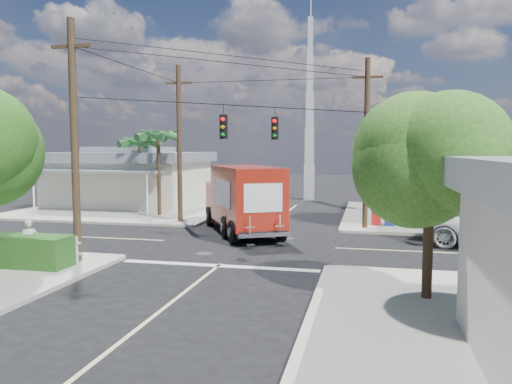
% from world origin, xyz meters
% --- Properties ---
extents(ground, '(120.00, 120.00, 0.00)m').
position_xyz_m(ground, '(0.00, 0.00, 0.00)').
color(ground, black).
rests_on(ground, ground).
extents(sidewalk_ne, '(14.12, 14.12, 0.14)m').
position_xyz_m(sidewalk_ne, '(10.88, 10.88, 0.07)').
color(sidewalk_ne, '#A49F94').
rests_on(sidewalk_ne, ground).
extents(sidewalk_nw, '(14.12, 14.12, 0.14)m').
position_xyz_m(sidewalk_nw, '(-10.88, 10.88, 0.07)').
color(sidewalk_nw, '#A49F94').
rests_on(sidewalk_nw, ground).
extents(road_markings, '(32.00, 32.00, 0.01)m').
position_xyz_m(road_markings, '(0.00, -1.47, 0.01)').
color(road_markings, beige).
rests_on(road_markings, ground).
extents(building_ne, '(11.80, 10.20, 4.50)m').
position_xyz_m(building_ne, '(12.50, 11.97, 2.32)').
color(building_ne, silver).
rests_on(building_ne, sidewalk_ne).
extents(building_nw, '(10.80, 10.20, 4.30)m').
position_xyz_m(building_nw, '(-12.00, 12.46, 2.22)').
color(building_nw, beige).
rests_on(building_nw, sidewalk_nw).
extents(radio_tower, '(0.80, 0.80, 17.00)m').
position_xyz_m(radio_tower, '(0.50, 20.00, 5.64)').
color(radio_tower, silver).
rests_on(radio_tower, ground).
extents(tree_ne_front, '(4.21, 4.14, 6.66)m').
position_xyz_m(tree_ne_front, '(7.21, 6.76, 4.77)').
color(tree_ne_front, '#422D1C').
rests_on(tree_ne_front, sidewalk_ne).
extents(tree_ne_back, '(3.77, 3.66, 5.82)m').
position_xyz_m(tree_ne_back, '(9.81, 8.96, 4.19)').
color(tree_ne_back, '#422D1C').
rests_on(tree_ne_back, sidewalk_ne).
extents(tree_se, '(3.67, 3.54, 5.62)m').
position_xyz_m(tree_se, '(7.01, -7.24, 4.04)').
color(tree_se, '#422D1C').
rests_on(tree_se, sidewalk_se).
extents(palm_nw_front, '(3.01, 3.08, 5.59)m').
position_xyz_m(palm_nw_front, '(-7.50, 7.50, 5.04)').
color(palm_nw_front, '#422D1C').
rests_on(palm_nw_front, sidewalk_nw).
extents(palm_nw_back, '(3.01, 3.08, 5.19)m').
position_xyz_m(palm_nw_back, '(-9.50, 9.00, 4.67)').
color(palm_nw_back, '#422D1C').
rests_on(palm_nw_back, sidewalk_nw).
extents(utility_poles, '(12.00, 10.68, 9.00)m').
position_xyz_m(utility_poles, '(-1.58, 1.60, 4.67)').
color(utility_poles, '#473321').
rests_on(utility_poles, ground).
extents(picket_fence, '(5.94, 0.06, 1.00)m').
position_xyz_m(picket_fence, '(-7.80, -5.60, 0.68)').
color(picket_fence, silver).
rests_on(picket_fence, sidewalk_sw).
extents(vending_boxes, '(1.90, 0.50, 1.10)m').
position_xyz_m(vending_boxes, '(6.50, 6.20, 0.69)').
color(vending_boxes, red).
rests_on(vending_boxes, sidewalk_ne).
extents(delivery_truck, '(5.84, 8.06, 3.43)m').
position_xyz_m(delivery_truck, '(-0.87, 2.79, 1.74)').
color(delivery_truck, black).
rests_on(delivery_truck, ground).
extents(parked_car, '(6.82, 4.49, 1.74)m').
position_xyz_m(parked_car, '(11.08, 1.53, 0.87)').
color(parked_car, silver).
rests_on(parked_car, ground).
extents(pedestrian, '(0.71, 0.66, 1.62)m').
position_xyz_m(pedestrian, '(-6.53, -6.15, 0.95)').
color(pedestrian, beige).
rests_on(pedestrian, sidewalk_sw).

